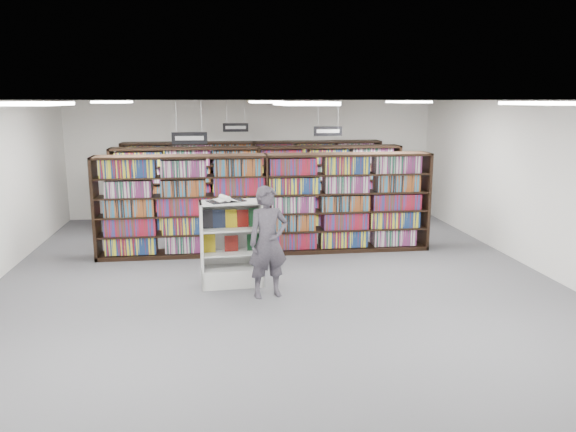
{
  "coord_description": "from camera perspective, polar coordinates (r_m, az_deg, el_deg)",
  "views": [
    {
      "loc": [
        -1.04,
        -9.55,
        3.2
      ],
      "look_at": [
        0.27,
        0.5,
        1.1
      ],
      "focal_mm": 35.0,
      "sensor_mm": 36.0,
      "label": 1
    }
  ],
  "objects": [
    {
      "name": "open_book",
      "position": [
        9.67,
        -6.36,
        1.67
      ],
      "size": [
        0.7,
        0.56,
        0.13
      ],
      "rotation": [
        0.0,
        0.0,
        0.39
      ],
      "color": "black",
      "rests_on": "endcap_display"
    },
    {
      "name": "wall_right",
      "position": [
        11.41,
        24.68,
        2.58
      ],
      "size": [
        0.1,
        12.0,
        3.2
      ],
      "primitive_type": "cube",
      "color": "white",
      "rests_on": "ground"
    },
    {
      "name": "wall_back",
      "position": [
        15.66,
        -3.58,
        5.82
      ],
      "size": [
        10.0,
        0.1,
        3.2
      ],
      "primitive_type": "cube",
      "color": "white",
      "rests_on": "ground"
    },
    {
      "name": "troffer_front_center",
      "position": [
        6.63,
        1.65,
        11.36
      ],
      "size": [
        0.6,
        1.2,
        0.04
      ],
      "primitive_type": "cube",
      "color": "white",
      "rests_on": "ceiling"
    },
    {
      "name": "troffer_back_center",
      "position": [
        11.59,
        -2.31,
        11.5
      ],
      "size": [
        0.6,
        1.2,
        0.04
      ],
      "primitive_type": "cube",
      "color": "white",
      "rests_on": "ceiling"
    },
    {
      "name": "ceiling",
      "position": [
        9.6,
        -1.22,
        11.71
      ],
      "size": [
        10.0,
        12.0,
        0.1
      ],
      "primitive_type": "cube",
      "color": "white",
      "rests_on": "wall_back"
    },
    {
      "name": "wall_front",
      "position": [
        4.03,
        8.38,
        -11.83
      ],
      "size": [
        10.0,
        0.1,
        3.2
      ],
      "primitive_type": "cube",
      "color": "white",
      "rests_on": "ground"
    },
    {
      "name": "floor",
      "position": [
        10.12,
        -1.14,
        -6.72
      ],
      "size": [
        12.0,
        12.0,
        0.0
      ],
      "primitive_type": "plane",
      "color": "#4E4E53",
      "rests_on": "ground"
    },
    {
      "name": "bookshelf_row_mid",
      "position": [
        13.76,
        -2.98,
        2.7
      ],
      "size": [
        7.0,
        0.6,
        2.1
      ],
      "color": "black",
      "rests_on": "floor"
    },
    {
      "name": "shopper",
      "position": [
        9.17,
        -2.04,
        -2.66
      ],
      "size": [
        0.76,
        0.59,
        1.85
      ],
      "primitive_type": "imported",
      "rotation": [
        0.0,
        0.0,
        0.23
      ],
      "color": "#4A444E",
      "rests_on": "floor"
    },
    {
      "name": "aisle_sign_right",
      "position": [
        12.82,
        4.08,
        8.69
      ],
      "size": [
        0.65,
        0.02,
        0.8
      ],
      "color": "#B2B2B7",
      "rests_on": "ceiling"
    },
    {
      "name": "bookshelf_row_far",
      "position": [
        15.43,
        -3.48,
        3.68
      ],
      "size": [
        7.0,
        0.6,
        2.1
      ],
      "color": "black",
      "rests_on": "floor"
    },
    {
      "name": "troffer_back_left",
      "position": [
        11.71,
        -17.37,
        10.99
      ],
      "size": [
        0.6,
        1.2,
        0.04
      ],
      "primitive_type": "cube",
      "color": "white",
      "rests_on": "ceiling"
    },
    {
      "name": "aisle_sign_left",
      "position": [
        10.58,
        -9.98,
        7.91
      ],
      "size": [
        0.65,
        0.02,
        0.8
      ],
      "color": "#B2B2B7",
      "rests_on": "ceiling"
    },
    {
      "name": "troffer_front_left",
      "position": [
        6.83,
        -24.5,
        10.34
      ],
      "size": [
        0.6,
        1.2,
        0.04
      ],
      "primitive_type": "cube",
      "color": "white",
      "rests_on": "ceiling"
    },
    {
      "name": "endcap_display",
      "position": [
        9.92,
        -5.75,
        -4.17
      ],
      "size": [
        1.1,
        0.6,
        1.5
      ],
      "rotation": [
        0.0,
        0.0,
        0.06
      ],
      "color": "white",
      "rests_on": "floor"
    },
    {
      "name": "troffer_back_right",
      "position": [
        12.23,
        12.11,
        11.27
      ],
      "size": [
        0.6,
        1.2,
        0.04
      ],
      "primitive_type": "cube",
      "color": "white",
      "rests_on": "ceiling"
    },
    {
      "name": "aisle_sign_center",
      "position": [
        14.57,
        -5.34,
        9.03
      ],
      "size": [
        0.65,
        0.02,
        0.8
      ],
      "color": "#B2B2B7",
      "rests_on": "ceiling"
    },
    {
      "name": "bookshelf_row_near",
      "position": [
        11.79,
        -2.22,
        1.2
      ],
      "size": [
        7.0,
        0.6,
        2.1
      ],
      "color": "black",
      "rests_on": "floor"
    },
    {
      "name": "troffer_front_right",
      "position": [
        7.69,
        24.7,
        10.37
      ],
      "size": [
        0.6,
        1.2,
        0.04
      ],
      "primitive_type": "cube",
      "color": "white",
      "rests_on": "ceiling"
    }
  ]
}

